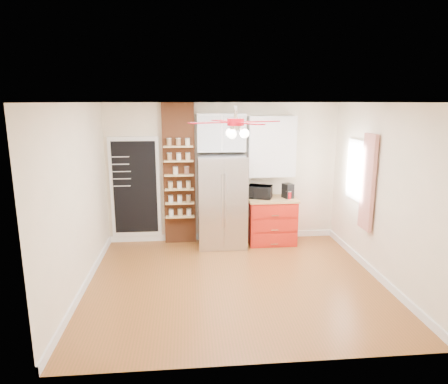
{
  "coord_description": "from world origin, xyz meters",
  "views": [
    {
      "loc": [
        -0.69,
        -5.66,
        2.71
      ],
      "look_at": [
        -0.08,
        0.9,
        1.22
      ],
      "focal_mm": 32.0,
      "sensor_mm": 36.0,
      "label": 1
    }
  ],
  "objects": [
    {
      "name": "window",
      "position": [
        2.23,
        0.9,
        1.55
      ],
      "size": [
        0.04,
        0.75,
        1.05
      ],
      "primitive_type": "cube",
      "color": "white",
      "rests_on": "wall_right"
    },
    {
      "name": "curtain",
      "position": [
        2.18,
        0.35,
        1.45
      ],
      "size": [
        0.06,
        0.4,
        1.55
      ],
      "primitive_type": "cube",
      "color": "red",
      "rests_on": "wall_right"
    },
    {
      "name": "wall_right",
      "position": [
        2.25,
        0.0,
        1.35
      ],
      "size": [
        0.02,
        4.0,
        2.7
      ],
      "primitive_type": "cube",
      "color": "beige",
      "rests_on": "floor"
    },
    {
      "name": "pantry_jar_oats",
      "position": [
        -0.92,
        1.79,
        1.44
      ],
      "size": [
        0.11,
        0.11,
        0.14
      ],
      "primitive_type": "cylinder",
      "rotation": [
        0.0,
        0.0,
        0.11
      ],
      "color": "beige",
      "rests_on": "brick_pillar"
    },
    {
      "name": "fridge",
      "position": [
        -0.05,
        1.63,
        0.88
      ],
      "size": [
        0.9,
        0.7,
        1.75
      ],
      "primitive_type": "cube",
      "color": "#BCBCC1",
      "rests_on": "floor"
    },
    {
      "name": "ceiling",
      "position": [
        0.0,
        0.0,
        2.7
      ],
      "size": [
        4.5,
        4.5,
        0.0
      ],
      "primitive_type": "plane",
      "color": "white",
      "rests_on": "wall_back"
    },
    {
      "name": "canister_right",
      "position": [
        1.26,
        1.66,
        0.96
      ],
      "size": [
        0.11,
        0.11,
        0.12
      ],
      "primitive_type": "cylinder",
      "rotation": [
        0.0,
        0.0,
        -0.09
      ],
      "color": "#AA0C09",
      "rests_on": "red_cabinet"
    },
    {
      "name": "upper_shelf_unit",
      "position": [
        0.92,
        1.85,
        1.88
      ],
      "size": [
        0.9,
        0.3,
        1.15
      ],
      "primitive_type": "cube",
      "color": "white",
      "rests_on": "wall_back"
    },
    {
      "name": "coffee_maker",
      "position": [
        1.22,
        1.66,
        1.04
      ],
      "size": [
        0.22,
        0.25,
        0.28
      ],
      "primitive_type": "cube",
      "rotation": [
        0.0,
        0.0,
        0.33
      ],
      "color": "black",
      "rests_on": "red_cabinet"
    },
    {
      "name": "wall_front",
      "position": [
        0.0,
        -2.0,
        1.35
      ],
      "size": [
        4.5,
        0.02,
        2.7
      ],
      "primitive_type": "cube",
      "color": "beige",
      "rests_on": "floor"
    },
    {
      "name": "pantry_jar_beans",
      "position": [
        -0.71,
        1.81,
        1.44
      ],
      "size": [
        0.12,
        0.12,
        0.14
      ],
      "primitive_type": "cylinder",
      "rotation": [
        0.0,
        0.0,
        0.25
      ],
      "color": "brown",
      "rests_on": "brick_pillar"
    },
    {
      "name": "floor",
      "position": [
        0.0,
        0.0,
        0.0
      ],
      "size": [
        4.5,
        4.5,
        0.0
      ],
      "primitive_type": "plane",
      "color": "brown",
      "rests_on": "ground"
    },
    {
      "name": "chalkboard",
      "position": [
        -1.7,
        1.96,
        1.1
      ],
      "size": [
        0.95,
        0.05,
        1.95
      ],
      "color": "white",
      "rests_on": "wall_back"
    },
    {
      "name": "wall_back",
      "position": [
        0.0,
        2.0,
        1.35
      ],
      "size": [
        4.5,
        0.02,
        2.7
      ],
      "primitive_type": "cube",
      "color": "beige",
      "rests_on": "floor"
    },
    {
      "name": "wall_left",
      "position": [
        -2.25,
        0.0,
        1.35
      ],
      "size": [
        0.02,
        4.0,
        2.7
      ],
      "primitive_type": "cube",
      "color": "beige",
      "rests_on": "floor"
    },
    {
      "name": "canister_left",
      "position": [
        1.22,
        1.59,
        0.97
      ],
      "size": [
        0.14,
        0.14,
        0.14
      ],
      "primitive_type": "cylinder",
      "rotation": [
        0.0,
        0.0,
        0.39
      ],
      "color": "#A4090F",
      "rests_on": "red_cabinet"
    },
    {
      "name": "ceiling_fan",
      "position": [
        0.0,
        0.0,
        2.42
      ],
      "size": [
        1.4,
        1.4,
        0.44
      ],
      "color": "silver",
      "rests_on": "ceiling"
    },
    {
      "name": "brick_pillar",
      "position": [
        -0.85,
        1.92,
        1.35
      ],
      "size": [
        0.6,
        0.16,
        2.7
      ],
      "primitive_type": "cube",
      "color": "brown",
      "rests_on": "floor"
    },
    {
      "name": "upper_glass_cabinet",
      "position": [
        -0.05,
        1.82,
        2.15
      ],
      "size": [
        0.9,
        0.35,
        0.7
      ],
      "primitive_type": "cube",
      "color": "white",
      "rests_on": "wall_back"
    },
    {
      "name": "red_cabinet",
      "position": [
        0.92,
        1.68,
        0.45
      ],
      "size": [
        0.94,
        0.64,
        0.9
      ],
      "color": "red",
      "rests_on": "floor"
    },
    {
      "name": "toaster_oven",
      "position": [
        0.69,
        1.7,
        1.02
      ],
      "size": [
        0.52,
        0.44,
        0.25
      ],
      "primitive_type": "imported",
      "rotation": [
        0.0,
        0.0,
        -0.35
      ],
      "color": "black",
      "rests_on": "red_cabinet"
    }
  ]
}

